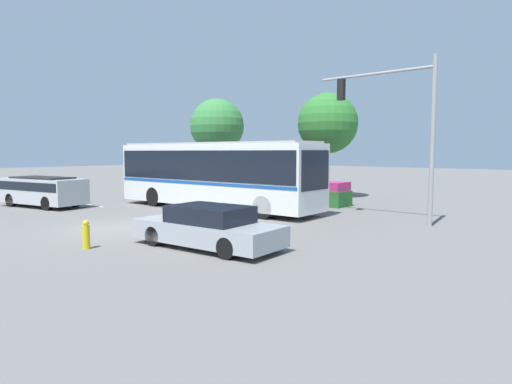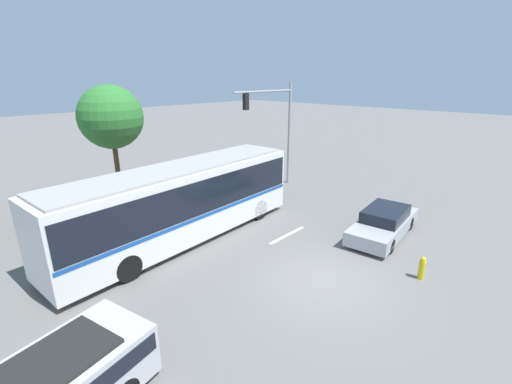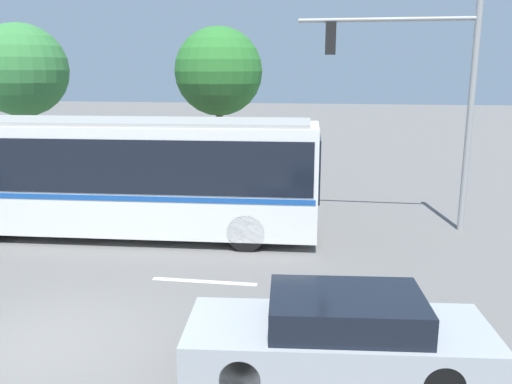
{
  "view_description": "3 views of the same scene",
  "coord_description": "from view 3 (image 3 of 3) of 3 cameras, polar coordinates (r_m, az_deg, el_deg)",
  "views": [
    {
      "loc": [
        14.8,
        -8.87,
        2.87
      ],
      "look_at": [
        2.67,
        4.82,
        1.2
      ],
      "focal_mm": 31.19,
      "sensor_mm": 36.0,
      "label": 1
    },
    {
      "loc": [
        -9.39,
        -5.52,
        6.87
      ],
      "look_at": [
        2.96,
        5.95,
        1.21
      ],
      "focal_mm": 24.24,
      "sensor_mm": 36.0,
      "label": 2
    },
    {
      "loc": [
        4.88,
        -7.74,
        4.64
      ],
      "look_at": [
        2.71,
        6.35,
        1.38
      ],
      "focal_mm": 37.29,
      "sensor_mm": 36.0,
      "label": 3
    }
  ],
  "objects": [
    {
      "name": "lane_stripe_near",
      "position": [
        12.18,
        -5.56,
        -9.54
      ],
      "size": [
        2.4,
        0.16,
        0.01
      ],
      "primitive_type": "cube",
      "color": "silver",
      "rests_on": "ground"
    },
    {
      "name": "street_tree_left",
      "position": [
        24.16,
        -23.89,
        11.82
      ],
      "size": [
        3.76,
        3.76,
        6.54
      ],
      "color": "brown",
      "rests_on": "ground"
    },
    {
      "name": "flowering_hedge",
      "position": [
        20.14,
        -7.2,
        1.3
      ],
      "size": [
        7.55,
        1.41,
        1.28
      ],
      "color": "#286028",
      "rests_on": "ground"
    },
    {
      "name": "sedan_foreground",
      "position": [
        8.73,
        8.97,
        -14.85
      ],
      "size": [
        4.9,
        2.22,
        1.27
      ],
      "rotation": [
        0.0,
        0.0,
        3.24
      ],
      "color": "#9EA3A8",
      "rests_on": "ground"
    },
    {
      "name": "traffic_light_pole",
      "position": [
        16.17,
        17.93,
        10.85
      ],
      "size": [
        5.02,
        0.24,
        6.5
      ],
      "rotation": [
        0.0,
        0.0,
        3.14
      ],
      "color": "gray",
      "rests_on": "ground"
    },
    {
      "name": "city_bus",
      "position": [
        15.6,
        -15.05,
        2.28
      ],
      "size": [
        11.71,
        3.14,
        3.32
      ],
      "rotation": [
        0.0,
        0.0,
        0.06
      ],
      "color": "silver",
      "rests_on": "ground"
    },
    {
      "name": "ground_plane",
      "position": [
        10.26,
        -21.55,
        -14.97
      ],
      "size": [
        140.0,
        140.0,
        0.0
      ],
      "primitive_type": "plane",
      "color": "slate"
    },
    {
      "name": "street_tree_centre",
      "position": [
        22.95,
        -4.02,
        12.74
      ],
      "size": [
        3.7,
        3.7,
        6.46
      ],
      "color": "brown",
      "rests_on": "ground"
    }
  ]
}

